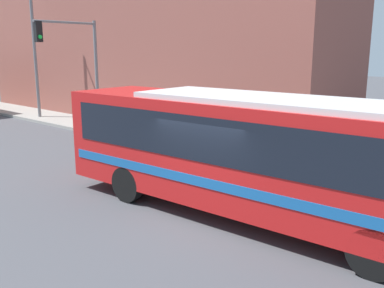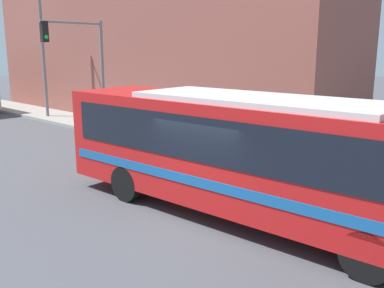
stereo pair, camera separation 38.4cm
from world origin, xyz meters
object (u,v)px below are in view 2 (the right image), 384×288
at_px(city_bus, 255,151).
at_px(traffic_light_pole, 82,56).
at_px(fire_hydrant, 203,140).
at_px(street_lamp, 38,40).
at_px(parking_meter, 163,120).
at_px(pedestrian_near_corner, 191,121).

height_order(city_bus, traffic_light_pole, traffic_light_pole).
bearing_deg(fire_hydrant, city_bus, -128.46).
relative_size(fire_hydrant, street_lamp, 0.11).
xyz_separation_m(fire_hydrant, parking_meter, (0.00, 2.33, 0.54)).
bearing_deg(fire_hydrant, parking_meter, 90.00).
height_order(city_bus, pedestrian_near_corner, city_bus).
relative_size(traffic_light_pole, pedestrian_near_corner, 3.07).
height_order(traffic_light_pole, parking_meter, traffic_light_pole).
distance_m(parking_meter, pedestrian_near_corner, 1.21).
xyz_separation_m(city_bus, parking_meter, (4.39, 7.85, -0.69)).
xyz_separation_m(fire_hydrant, street_lamp, (-0.04, 12.85, 4.10)).
height_order(traffic_light_pole, pedestrian_near_corner, traffic_light_pole).
height_order(city_bus, parking_meter, city_bus).
height_order(parking_meter, pedestrian_near_corner, pedestrian_near_corner).
bearing_deg(parking_meter, city_bus, -119.20).
bearing_deg(fire_hydrant, street_lamp, 90.17).
distance_m(city_bus, traffic_light_pole, 13.02).
xyz_separation_m(parking_meter, pedestrian_near_corner, (0.82, -0.89, -0.05)).
relative_size(city_bus, street_lamp, 1.48).
bearing_deg(traffic_light_pole, fire_hydrant, -82.00).
height_order(fire_hydrant, parking_meter, parking_meter).
height_order(street_lamp, pedestrian_near_corner, street_lamp).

